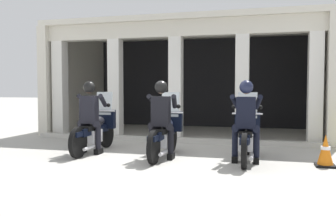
{
  "coord_description": "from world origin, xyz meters",
  "views": [
    {
      "loc": [
        1.95,
        -7.03,
        1.42
      ],
      "look_at": [
        0.0,
        0.41,
        1.01
      ],
      "focal_mm": 38.15,
      "sensor_mm": 36.0,
      "label": 1
    }
  ],
  "objects": [
    {
      "name": "kerb_strip",
      "position": [
        -0.36,
        2.16,
        0.06
      ],
      "size": [
        7.85,
        0.24,
        0.12
      ],
      "primitive_type": "cube",
      "color": "#B7B5AD",
      "rests_on": "ground"
    },
    {
      "name": "police_officer_center",
      "position": [
        0.0,
        -0.12,
        0.94
      ],
      "size": [
        0.63,
        0.61,
        1.58
      ],
      "rotation": [
        0.0,
        0.0,
        0.1
      ],
      "color": "black",
      "rests_on": "ground"
    },
    {
      "name": "ground_plane",
      "position": [
        0.0,
        3.0,
        0.0
      ],
      "size": [
        80.0,
        80.0,
        0.0
      ],
      "primitive_type": "plane",
      "color": "#A8A59E"
    },
    {
      "name": "traffic_cone_flank",
      "position": [
        3.1,
        -0.05,
        0.29
      ],
      "size": [
        0.34,
        0.34,
        0.59
      ],
      "color": "black",
      "rests_on": "ground"
    },
    {
      "name": "station_building",
      "position": [
        -0.36,
        4.76,
        2.12
      ],
      "size": [
        8.35,
        4.31,
        3.45
      ],
      "color": "black",
      "rests_on": "ground"
    },
    {
      "name": "motorcycle_right",
      "position": [
        1.67,
        0.2,
        0.5
      ],
      "size": [
        0.62,
        2.04,
        1.35
      ],
      "rotation": [
        0.0,
        0.0,
        0.11
      ],
      "color": "black",
      "rests_on": "ground"
    },
    {
      "name": "motorcycle_left",
      "position": [
        -1.67,
        0.33,
        0.5
      ],
      "size": [
        0.62,
        2.04,
        1.35
      ],
      "rotation": [
        0.0,
        0.0,
        0.05
      ],
      "color": "black",
      "rests_on": "ground"
    },
    {
      "name": "police_officer_left",
      "position": [
        -1.67,
        0.05,
        0.94
      ],
      "size": [
        0.63,
        0.61,
        1.58
      ],
      "rotation": [
        0.0,
        0.0,
        0.05
      ],
      "color": "black",
      "rests_on": "ground"
    },
    {
      "name": "motorcycle_center",
      "position": [
        0.0,
        0.16,
        0.5
      ],
      "size": [
        0.62,
        2.04,
        1.35
      ],
      "rotation": [
        0.0,
        0.0,
        0.1
      ],
      "color": "black",
      "rests_on": "ground"
    },
    {
      "name": "police_officer_right",
      "position": [
        1.67,
        -0.08,
        0.94
      ],
      "size": [
        0.63,
        0.61,
        1.58
      ],
      "rotation": [
        0.0,
        0.0,
        0.11
      ],
      "color": "black",
      "rests_on": "ground"
    }
  ]
}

